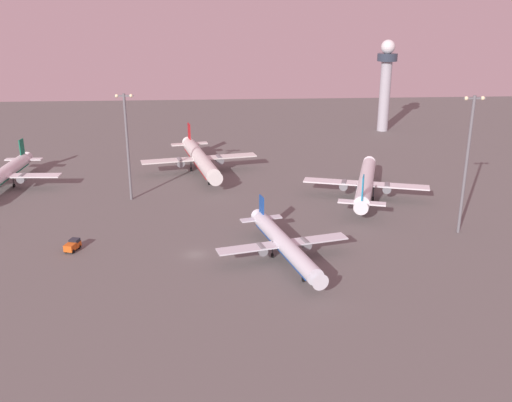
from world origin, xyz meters
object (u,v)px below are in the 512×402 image
at_px(control_tower, 386,79).
at_px(airplane_terminal_side, 284,244).
at_px(airplane_mid_apron, 2,176).
at_px(maintenance_van, 73,245).
at_px(apron_light_central, 127,141).
at_px(airplane_far_stand, 366,183).
at_px(apron_light_east, 467,158).
at_px(airplane_near_gate, 200,158).

bearing_deg(control_tower, airplane_terminal_side, -114.14).
xyz_separation_m(airplane_mid_apron, maintenance_van, (29.52, -44.56, -2.87)).
bearing_deg(control_tower, apron_light_central, -137.95).
height_order(airplane_terminal_side, apron_light_central, apron_light_central).
xyz_separation_m(airplane_terminal_side, maintenance_van, (-44.22, 7.75, -2.28)).
relative_size(airplane_terminal_side, maintenance_van, 7.80).
bearing_deg(airplane_far_stand, maintenance_van, -139.45).
bearing_deg(apron_light_east, airplane_mid_apron, 160.79).
relative_size(maintenance_van, apron_light_east, 0.14).
bearing_deg(control_tower, airplane_mid_apron, -150.98).
bearing_deg(apron_light_east, control_tower, 82.92).
bearing_deg(airplane_near_gate, apron_light_east, 126.12).
bearing_deg(apron_light_central, control_tower, 42.05).
distance_m(control_tower, airplane_far_stand, 92.23).
distance_m(maintenance_van, apron_light_east, 87.56).
bearing_deg(apron_light_central, airplane_far_stand, -2.61).
bearing_deg(airplane_terminal_side, control_tower, -128.18).
bearing_deg(control_tower, airplane_near_gate, -141.96).
height_order(airplane_far_stand, airplane_near_gate, airplane_near_gate).
xyz_separation_m(airplane_mid_apron, apron_light_east, (115.44, -40.22, 13.50)).
bearing_deg(airplane_terminal_side, airplane_far_stand, -138.78).
xyz_separation_m(apron_light_central, apron_light_east, (78.12, -28.99, 1.53)).
relative_size(airplane_mid_apron, apron_light_east, 1.33).
height_order(maintenance_van, apron_light_central, apron_light_central).
xyz_separation_m(airplane_near_gate, apron_light_east, (60.26, -53.96, 13.06)).
height_order(control_tower, airplane_near_gate, control_tower).
bearing_deg(airplane_far_stand, airplane_terminal_side, -107.49).
xyz_separation_m(airplane_mid_apron, apron_light_central, (37.32, -11.23, 11.97)).
distance_m(airplane_near_gate, maintenance_van, 63.78).
bearing_deg(airplane_near_gate, airplane_mid_apron, 1.94).
bearing_deg(maintenance_van, apron_light_east, 19.07).
distance_m(airplane_terminal_side, airplane_mid_apron, 90.42).
height_order(airplane_far_stand, airplane_mid_apron, airplane_far_stand).
bearing_deg(control_tower, apron_light_east, -97.08).
xyz_separation_m(airplane_terminal_side, airplane_near_gate, (-18.56, 66.05, 1.02)).
height_order(control_tower, airplane_terminal_side, control_tower).
height_order(airplane_far_stand, apron_light_central, apron_light_central).
bearing_deg(airplane_near_gate, airplane_far_stand, 136.26).
bearing_deg(apron_light_east, maintenance_van, -177.11).
bearing_deg(apron_light_central, airplane_near_gate, 54.43).
bearing_deg(apron_light_central, apron_light_east, -20.36).
height_order(airplane_terminal_side, airplane_far_stand, airplane_far_stand).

